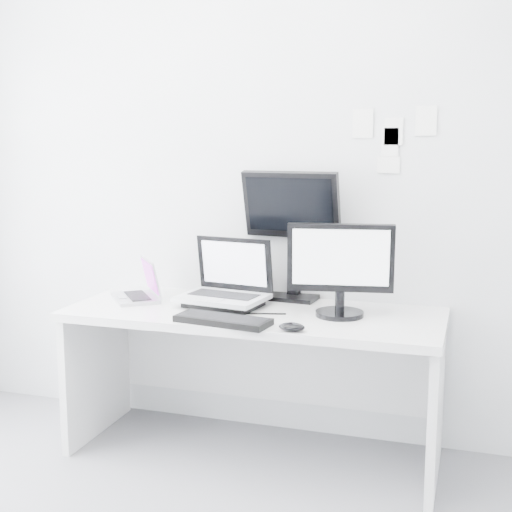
% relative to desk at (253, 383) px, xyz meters
% --- Properties ---
extents(back_wall, '(3.60, 0.00, 3.60)m').
position_rel_desk_xyz_m(back_wall, '(0.00, 0.35, 0.99)').
color(back_wall, silver).
rests_on(back_wall, ground).
extents(desk, '(1.80, 0.70, 0.73)m').
position_rel_desk_xyz_m(desk, '(0.00, 0.00, 0.00)').
color(desk, silver).
rests_on(desk, ground).
extents(macbook, '(0.36, 0.37, 0.22)m').
position_rel_desk_xyz_m(macbook, '(-0.65, 0.04, 0.48)').
color(macbook, '#ADADB1').
rests_on(macbook, desk).
extents(speaker, '(0.12, 0.12, 0.20)m').
position_rel_desk_xyz_m(speaker, '(-0.14, 0.26, 0.47)').
color(speaker, black).
rests_on(speaker, desk).
extents(dell_laptop, '(0.45, 0.37, 0.34)m').
position_rel_desk_xyz_m(dell_laptop, '(-0.17, 0.02, 0.54)').
color(dell_laptop, '#B4B6BB').
rests_on(dell_laptop, desk).
extents(rear_monitor, '(0.51, 0.22, 0.68)m').
position_rel_desk_xyz_m(rear_monitor, '(0.11, 0.29, 0.70)').
color(rear_monitor, black).
rests_on(rear_monitor, desk).
extents(samsung_monitor, '(0.52, 0.31, 0.45)m').
position_rel_desk_xyz_m(samsung_monitor, '(0.42, 0.02, 0.59)').
color(samsung_monitor, black).
rests_on(samsung_monitor, desk).
extents(keyboard, '(0.45, 0.21, 0.03)m').
position_rel_desk_xyz_m(keyboard, '(-0.06, -0.27, 0.38)').
color(keyboard, black).
rests_on(keyboard, desk).
extents(mouse, '(0.12, 0.08, 0.04)m').
position_rel_desk_xyz_m(mouse, '(0.27, -0.30, 0.38)').
color(mouse, black).
rests_on(mouse, desk).
extents(wall_note_0, '(0.10, 0.00, 0.14)m').
position_rel_desk_xyz_m(wall_note_0, '(0.45, 0.34, 1.26)').
color(wall_note_0, white).
rests_on(wall_note_0, back_wall).
extents(wall_note_1, '(0.09, 0.00, 0.13)m').
position_rel_desk_xyz_m(wall_note_1, '(0.60, 0.34, 1.22)').
color(wall_note_1, white).
rests_on(wall_note_1, back_wall).
extents(wall_note_2, '(0.10, 0.00, 0.14)m').
position_rel_desk_xyz_m(wall_note_2, '(0.75, 0.34, 1.26)').
color(wall_note_2, white).
rests_on(wall_note_2, back_wall).
extents(wall_note_3, '(0.11, 0.00, 0.08)m').
position_rel_desk_xyz_m(wall_note_3, '(0.58, 0.34, 1.05)').
color(wall_note_3, white).
rests_on(wall_note_3, back_wall).
extents(wall_note_4, '(0.08, 0.00, 0.14)m').
position_rel_desk_xyz_m(wall_note_4, '(0.58, 0.34, 1.16)').
color(wall_note_4, white).
rests_on(wall_note_4, back_wall).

